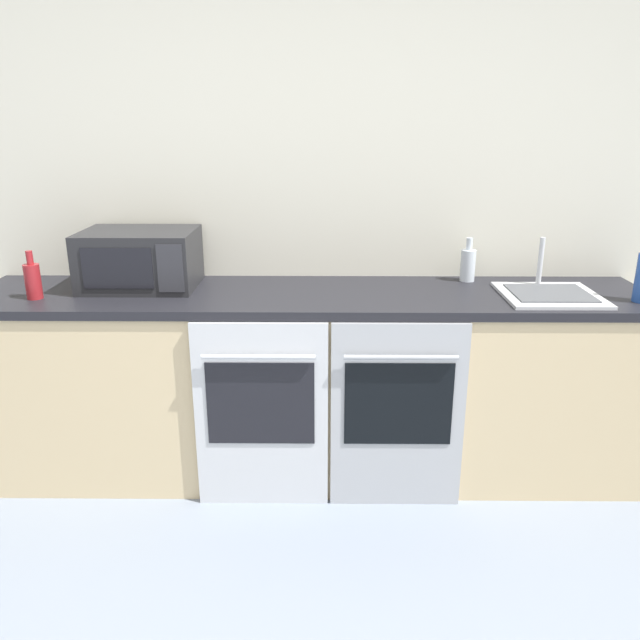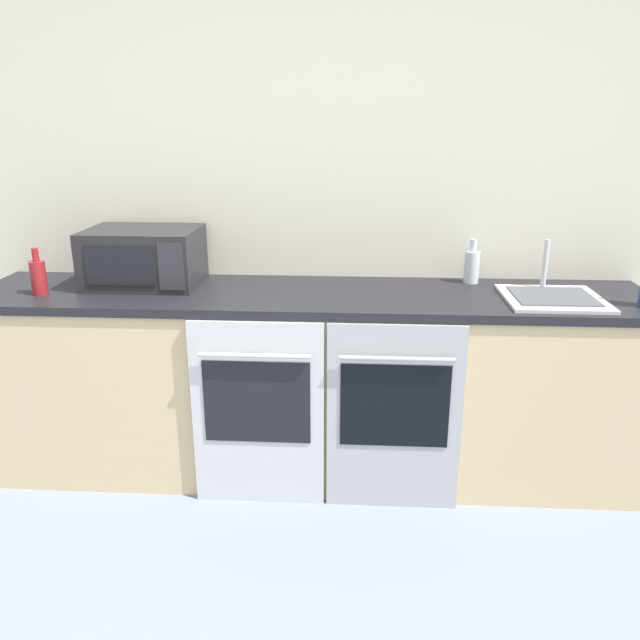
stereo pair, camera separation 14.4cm
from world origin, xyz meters
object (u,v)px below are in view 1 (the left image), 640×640
Objects in this scene: bottle_red at (33,280)px; sink at (549,293)px; bottle_clear at (468,264)px; microwave at (140,259)px; oven_right at (398,415)px; oven_left at (261,415)px.

sink is at bearing 1.34° from bottle_red.
sink reaches higher than bottle_clear.
microwave is 0.47m from bottle_red.
sink reaches higher than bottle_red.
oven_right is at bearing -19.14° from microwave.
microwave reaches higher than sink.
bottle_clear is (1.56, 0.13, -0.05)m from microwave.
bottle_red is at bearing -178.66° from sink.
bottle_red is at bearing 168.57° from oven_left.
bottle_red is 0.51× the size of sink.
oven_right is 4.03× the size of bottle_clear.
sink is (0.31, -0.28, -0.07)m from bottle_clear.
microwave is 2.42× the size of bottle_red.
sink is (1.28, 0.26, 0.48)m from oven_left.
microwave reaches higher than bottle_red.
oven_left is 4.03× the size of bottle_clear.
oven_left is 0.93m from microwave.
oven_left is 1.24m from bottle_clear.
oven_left is 1.39m from sink.
bottle_red is at bearing -170.43° from bottle_clear.
oven_right is at bearing -7.27° from bottle_red.
bottle_red is at bearing -153.84° from microwave.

